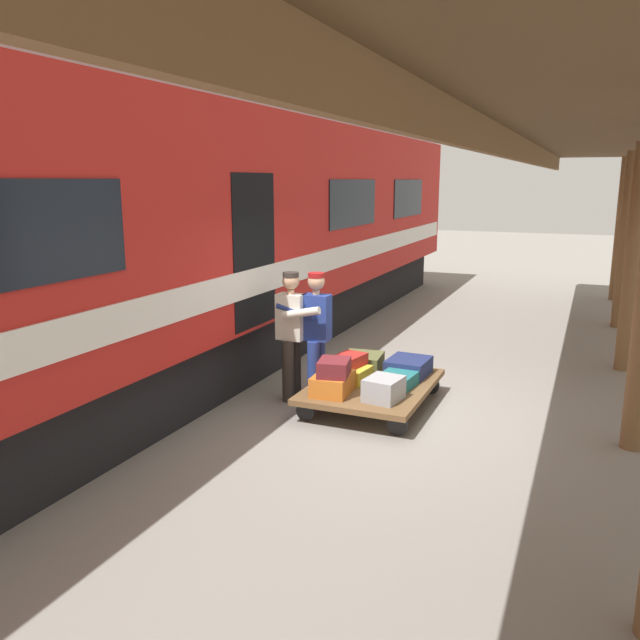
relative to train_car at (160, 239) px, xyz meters
name	(u,v)px	position (x,y,z in m)	size (l,w,h in m)	color
ground_plane	(401,414)	(-3.53, 0.00, -2.06)	(60.00, 60.00, 0.00)	gray
train_car	(160,239)	(0.00, 0.00, 0.00)	(3.03, 21.17, 4.00)	#B21E19
luggage_cart	(372,387)	(-3.10, -0.13, -1.80)	(1.44, 1.98, 0.31)	brown
suitcase_navy_fabric	(408,367)	(-3.42, -0.67, -1.64)	(0.51, 0.60, 0.22)	navy
suitcase_teal_softside	(397,380)	(-3.42, -0.13, -1.67)	(0.42, 0.54, 0.16)	#1E666B
suitcase_olive_duffel	(363,362)	(-2.77, -0.67, -1.64)	(0.52, 0.52, 0.22)	brown
suitcase_yellow_case	(349,374)	(-2.77, -0.13, -1.66)	(0.50, 0.46, 0.18)	gold
suitcase_orange_carryall	(333,384)	(-2.77, 0.42, -1.63)	(0.43, 0.59, 0.24)	#CC6B23
suitcase_gray_aluminum	(384,389)	(-3.42, 0.42, -1.62)	(0.38, 0.45, 0.27)	#9EA0A5
suitcase_red_plastic	(347,361)	(-2.75, -0.14, -1.50)	(0.32, 0.54, 0.15)	#AD231E
suitcase_maroon_trunk	(334,368)	(-2.81, 0.46, -1.42)	(0.36, 0.43, 0.20)	maroon
porter_in_overalls	(315,332)	(-2.32, -0.08, -1.14)	(0.67, 0.43, 1.70)	navy
porter_by_door	(293,331)	(-2.04, 0.01, -1.14)	(0.67, 0.43, 1.70)	#332D28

